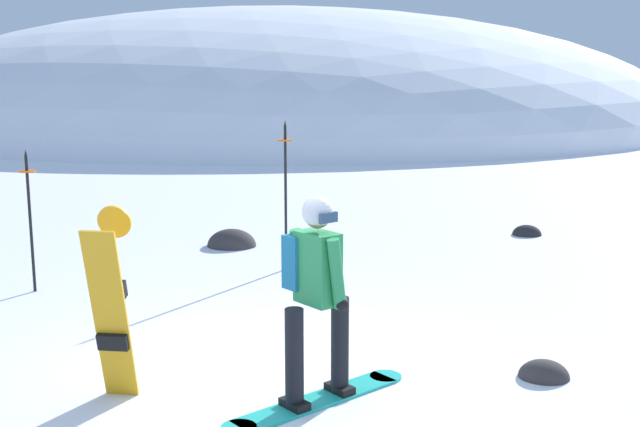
# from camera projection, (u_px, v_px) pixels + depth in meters

# --- Properties ---
(ground_plane) EXTENTS (300.00, 300.00, 0.00)m
(ground_plane) POSITION_uv_depth(u_px,v_px,m) (258.00, 379.00, 6.97)
(ground_plane) COLOR white
(ridge_peak_main) EXTENTS (36.26, 32.63, 10.43)m
(ridge_peak_main) POSITION_uv_depth(u_px,v_px,m) (276.00, 122.00, 37.43)
(ridge_peak_main) COLOR white
(ridge_peak_main) RESTS_ON ground
(snowboarder_main) EXTENTS (1.34, 1.42, 1.71)m
(snowboarder_main) POSITION_uv_depth(u_px,v_px,m) (315.00, 293.00, 6.36)
(snowboarder_main) COLOR #23B7A3
(snowboarder_main) RESTS_ON ground
(spare_snowboard) EXTENTS (0.28, 0.42, 1.62)m
(spare_snowboard) POSITION_uv_depth(u_px,v_px,m) (111.00, 306.00, 6.36)
(spare_snowboard) COLOR orange
(spare_snowboard) RESTS_ON ground
(piste_marker_near) EXTENTS (0.20, 0.20, 1.73)m
(piste_marker_near) POSITION_uv_depth(u_px,v_px,m) (30.00, 211.00, 9.47)
(piste_marker_near) COLOR black
(piste_marker_near) RESTS_ON ground
(piste_marker_far) EXTENTS (0.20, 0.20, 2.00)m
(piste_marker_far) POSITION_uv_depth(u_px,v_px,m) (286.00, 186.00, 10.47)
(piste_marker_far) COLOR black
(piste_marker_far) RESTS_ON ground
(rock_dark) EXTENTS (0.47, 0.40, 0.33)m
(rock_dark) POSITION_uv_depth(u_px,v_px,m) (527.00, 235.00, 12.82)
(rock_dark) COLOR #282628
(rock_dark) RESTS_ON ground
(rock_mid) EXTENTS (0.45, 0.38, 0.31)m
(rock_mid) POSITION_uv_depth(u_px,v_px,m) (544.00, 377.00, 7.01)
(rock_mid) COLOR #383333
(rock_mid) RESTS_ON ground
(rock_small) EXTENTS (0.75, 0.63, 0.52)m
(rock_small) POSITION_uv_depth(u_px,v_px,m) (232.00, 246.00, 12.05)
(rock_small) COLOR #383333
(rock_small) RESTS_ON ground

